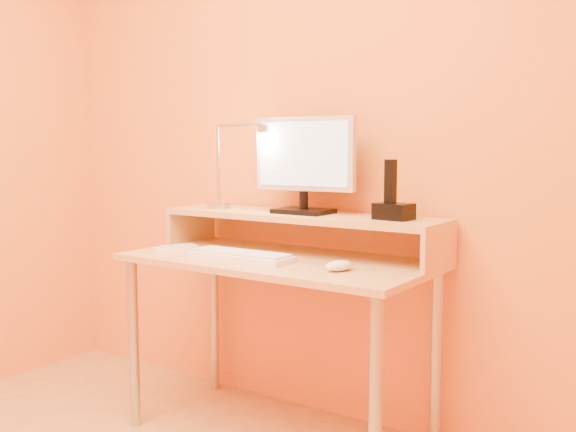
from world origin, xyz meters
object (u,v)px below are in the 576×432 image
Objects in this scene: phone_dock at (394,211)px; keyboard at (241,257)px; remote_control at (176,249)px; monitor_panel at (305,154)px; mouse at (339,266)px; lamp_base at (219,206)px.

keyboard is (-0.50, -0.27, -0.18)m from phone_dock.
phone_dock is 0.60m from keyboard.
keyboard is 0.35m from remote_control.
monitor_panel is at bearing -175.19° from phone_dock.
remote_control is (-0.46, -0.26, -0.39)m from monitor_panel.
keyboard is 3.80× the size of mouse.
keyboard is at bearing -145.47° from phone_dock.
monitor_panel is 0.45m from phone_dock.
lamp_base is (-0.42, -0.04, -0.23)m from monitor_panel.
lamp_base is 0.91× the size of mouse.
monitor_panel is 0.66m from remote_control.
monitor_panel is at bearing 50.33° from remote_control.
remote_control is (-0.35, 0.02, -0.00)m from keyboard.
mouse is (0.42, 0.01, 0.01)m from keyboard.
mouse reaches higher than remote_control.
remote_control is at bearing -157.31° from phone_dock.
monitor_panel is 4.31× the size of lamp_base.
phone_dock is 0.32m from mouse.
mouse is at bearing 1.01° from keyboard.
lamp_base is 0.77× the size of phone_dock.
monitor_panel is 3.31× the size of phone_dock.
lamp_base is 0.57× the size of remote_control.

